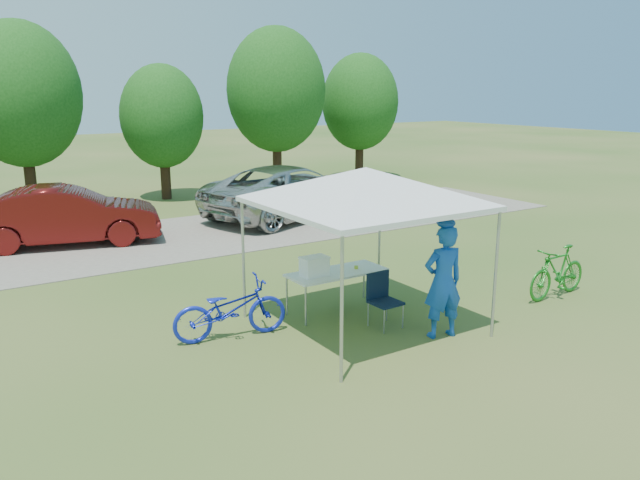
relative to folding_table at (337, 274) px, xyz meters
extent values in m
plane|color=#2D5119|center=(-0.06, -0.90, -0.71)|extent=(100.00, 100.00, 0.00)
cube|color=gray|center=(-0.06, 7.10, -0.70)|extent=(24.00, 5.00, 0.02)
cylinder|color=#A5A5AA|center=(-1.56, -2.40, 0.34)|extent=(0.05, 0.05, 2.10)
cylinder|color=#A5A5AA|center=(1.44, -2.40, 0.34)|extent=(0.05, 0.05, 2.10)
cylinder|color=#A5A5AA|center=(-1.56, 0.60, 0.34)|extent=(0.05, 0.05, 2.10)
cylinder|color=#A5A5AA|center=(1.44, 0.60, 0.34)|extent=(0.05, 0.05, 2.10)
cube|color=silver|center=(-0.06, -0.90, 1.43)|extent=(3.15, 3.15, 0.08)
pyramid|color=silver|center=(-0.06, -0.90, 2.02)|extent=(4.53, 4.53, 0.55)
cylinder|color=#382314|center=(-3.06, 13.40, 0.31)|extent=(0.36, 0.36, 2.03)
ellipsoid|color=#144711|center=(-3.06, 13.40, 3.06)|extent=(3.71, 3.71, 4.64)
cylinder|color=#382314|center=(1.44, 13.20, 0.10)|extent=(0.36, 0.36, 1.61)
ellipsoid|color=#144711|center=(1.44, 13.20, 2.28)|extent=(2.94, 2.94, 3.68)
cylinder|color=#382314|center=(5.94, 12.90, 0.34)|extent=(0.36, 0.36, 2.10)
ellipsoid|color=#144711|center=(5.94, 12.90, 3.19)|extent=(3.84, 3.84, 4.80)
cylinder|color=#382314|center=(10.44, 13.50, 0.20)|extent=(0.36, 0.36, 1.82)
ellipsoid|color=#144711|center=(10.44, 13.50, 2.67)|extent=(3.33, 3.33, 4.16)
cube|color=white|center=(0.00, 0.00, 0.02)|extent=(1.82, 0.76, 0.04)
cylinder|color=#A5A5AA|center=(-0.86, -0.32, -0.35)|extent=(0.04, 0.04, 0.71)
cylinder|color=#A5A5AA|center=(0.86, -0.32, -0.35)|extent=(0.04, 0.04, 0.71)
cylinder|color=#A5A5AA|center=(-0.86, 0.32, -0.35)|extent=(0.04, 0.04, 0.71)
cylinder|color=#A5A5AA|center=(0.86, 0.32, -0.35)|extent=(0.04, 0.04, 0.71)
cube|color=black|center=(0.24, -1.12, -0.27)|extent=(0.49, 0.49, 0.04)
cube|color=black|center=(0.24, -0.89, -0.02)|extent=(0.47, 0.06, 0.47)
cylinder|color=#A5A5AA|center=(0.03, -1.33, -0.50)|extent=(0.02, 0.02, 0.42)
cylinder|color=#A5A5AA|center=(0.45, -1.33, -0.50)|extent=(0.02, 0.02, 0.42)
cylinder|color=#A5A5AA|center=(0.03, -0.91, -0.50)|extent=(0.02, 0.02, 0.42)
cylinder|color=#A5A5AA|center=(0.45, -0.91, -0.50)|extent=(0.02, 0.02, 0.42)
cube|color=white|center=(-0.48, 0.00, 0.19)|extent=(0.46, 0.30, 0.30)
cube|color=white|center=(-0.48, 0.00, 0.37)|extent=(0.48, 0.32, 0.04)
cylinder|color=#BDD331|center=(0.40, -0.05, 0.07)|extent=(0.07, 0.07, 0.05)
imported|color=#164BB3|center=(0.75, -1.93, 0.23)|extent=(0.77, 0.59, 1.87)
imported|color=#1525B9|center=(-2.17, -0.12, -0.21)|extent=(1.95, 0.95, 0.98)
imported|color=#19701B|center=(4.04, -1.68, -0.20)|extent=(1.70, 0.55, 1.01)
imported|color=#B2B4AF|center=(3.59, 7.80, 0.13)|extent=(6.37, 4.15, 1.63)
imported|color=#560F0E|center=(-3.06, 7.83, 0.07)|extent=(4.86, 2.70, 1.52)
camera|label=1|loc=(-6.11, -8.90, 3.26)|focal=35.00mm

